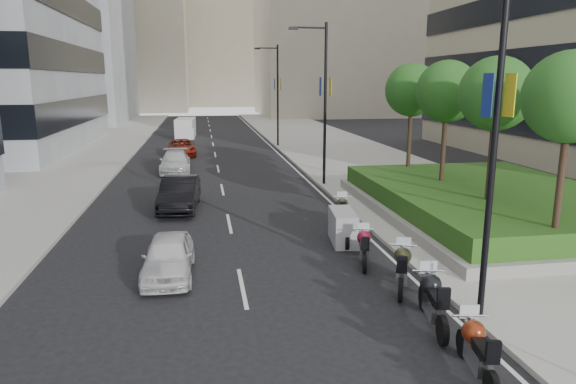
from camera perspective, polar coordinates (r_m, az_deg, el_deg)
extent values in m
plane|color=black|center=(11.98, 4.03, -17.44)|extent=(160.00, 160.00, 0.00)
cube|color=#9E9B93|center=(42.13, 6.44, 4.22)|extent=(10.00, 100.00, 0.15)
cube|color=#9E9B93|center=(41.62, -22.65, 3.25)|extent=(8.00, 100.00, 0.15)
cube|color=silver|center=(41.01, -0.72, 3.98)|extent=(0.12, 100.00, 0.01)
cube|color=silver|center=(40.55, -8.02, 3.76)|extent=(0.12, 100.00, 0.01)
cube|color=gray|center=(83.42, -25.65, 17.38)|extent=(22.00, 26.00, 30.00)
cube|color=#B7AD93|center=(94.15, 5.98, 19.59)|extent=(28.00, 24.00, 36.00)
cube|color=#B7AD93|center=(111.73, -18.32, 17.38)|extent=(26.00, 24.00, 34.00)
cube|color=#B7AD93|center=(130.83, -7.90, 17.91)|extent=(30.00, 24.00, 38.00)
cube|color=gray|center=(24.32, 21.75, -1.87)|extent=(10.00, 14.00, 0.40)
cube|color=#214E16|center=(24.19, 21.86, -0.50)|extent=(9.40, 13.40, 0.80)
cylinder|color=#332319|center=(18.21, 27.92, 0.13)|extent=(0.22, 0.22, 4.00)
sphere|color=#2F5D1D|center=(17.89, 28.86, 9.24)|extent=(2.80, 2.80, 2.80)
cylinder|color=#332319|center=(21.45, 21.52, 2.35)|extent=(0.22, 0.22, 4.00)
sphere|color=#2F5D1D|center=(21.19, 22.14, 10.10)|extent=(2.80, 2.80, 2.80)
cylinder|color=#332319|center=(24.92, 16.83, 3.96)|extent=(0.22, 0.22, 4.00)
sphere|color=#2F5D1D|center=(24.69, 17.25, 10.63)|extent=(2.80, 2.80, 2.80)
cylinder|color=#332319|center=(28.53, 13.30, 5.15)|extent=(0.22, 0.22, 4.00)
sphere|color=#2F5D1D|center=(28.33, 13.59, 10.98)|extent=(2.80, 2.80, 2.80)
cylinder|color=black|center=(13.10, 21.96, 5.12)|extent=(0.16, 0.16, 9.00)
cube|color=yellow|center=(13.17, 23.40, 9.85)|extent=(0.02, 0.45, 1.00)
cube|color=navy|center=(12.88, 21.27, 9.98)|extent=(0.02, 0.45, 1.00)
cylinder|color=black|center=(28.95, 4.14, 9.42)|extent=(0.16, 0.16, 9.00)
cylinder|color=black|center=(28.85, 2.45, 17.78)|extent=(1.80, 0.10, 0.10)
cube|color=black|center=(28.67, 0.60, 17.73)|extent=(0.50, 0.22, 0.14)
cube|color=yellow|center=(28.98, 4.73, 11.59)|extent=(0.02, 0.45, 1.00)
cube|color=navy|center=(28.85, 3.63, 11.60)|extent=(0.02, 0.45, 1.00)
cylinder|color=black|center=(46.62, -1.15, 10.53)|extent=(0.16, 0.16, 9.00)
cylinder|color=black|center=(46.56, -2.31, 15.69)|extent=(1.80, 0.10, 0.10)
cube|color=black|center=(46.45, -3.45, 15.62)|extent=(0.50, 0.22, 0.14)
cube|color=yellow|center=(46.64, -0.81, 11.88)|extent=(0.02, 0.45, 1.00)
cube|color=navy|center=(46.56, -1.50, 11.88)|extent=(0.02, 0.45, 1.00)
cylinder|color=black|center=(12.27, 18.89, -15.67)|extent=(0.23, 0.64, 0.63)
cube|color=silver|center=(11.48, 20.35, -16.87)|extent=(0.45, 0.91, 0.43)
sphere|color=maroon|center=(11.58, 19.92, -14.40)|extent=(0.49, 0.49, 0.49)
cube|color=black|center=(11.07, 21.03, -16.13)|extent=(0.41, 0.80, 0.16)
cylinder|color=silver|center=(11.72, 19.56, -12.83)|extent=(0.75, 0.18, 0.05)
cylinder|color=black|center=(12.64, 16.79, -14.51)|extent=(0.26, 0.71, 0.69)
cylinder|color=black|center=(14.20, 14.86, -11.31)|extent=(0.26, 0.71, 0.69)
cube|color=silver|center=(13.29, 15.87, -12.18)|extent=(0.51, 1.00, 0.47)
sphere|color=black|center=(13.45, 15.59, -9.88)|extent=(0.54, 0.54, 0.54)
cube|color=black|center=(12.85, 16.34, -11.33)|extent=(0.47, 0.88, 0.18)
cylinder|color=silver|center=(13.63, 15.34, -8.45)|extent=(0.82, 0.21, 0.06)
cylinder|color=black|center=(14.62, 12.41, -10.56)|extent=(0.38, 0.65, 0.66)
cylinder|color=black|center=(16.20, 12.60, -8.26)|extent=(0.38, 0.65, 0.66)
cube|color=silver|center=(15.29, 12.53, -8.79)|extent=(0.65, 0.96, 0.45)
sphere|color=#2F2F1A|center=(15.49, 12.64, -6.94)|extent=(0.51, 0.51, 0.51)
cube|color=black|center=(14.88, 12.56, -8.00)|extent=(0.59, 0.85, 0.17)
cylinder|color=silver|center=(15.69, 12.71, -5.79)|extent=(0.74, 0.36, 0.05)
cylinder|color=black|center=(16.46, 8.52, -7.87)|extent=(0.27, 0.61, 0.60)
cylinder|color=black|center=(17.92, 8.31, -6.17)|extent=(0.27, 0.61, 0.60)
cube|color=silver|center=(17.09, 8.44, -6.52)|extent=(0.50, 0.87, 0.41)
sphere|color=maroon|center=(17.28, 8.43, -5.03)|extent=(0.46, 0.46, 0.46)
cube|color=black|center=(16.71, 8.51, -5.83)|extent=(0.45, 0.77, 0.15)
cylinder|color=silver|center=(17.46, 8.42, -4.11)|extent=(0.70, 0.24, 0.05)
cylinder|color=black|center=(18.51, 6.47, -5.52)|extent=(0.18, 0.60, 0.60)
cylinder|color=black|center=(19.96, 5.73, -4.17)|extent=(0.18, 0.60, 0.60)
cube|color=gray|center=(19.14, 6.10, -3.89)|extent=(1.03, 2.10, 1.20)
cylinder|color=black|center=(20.56, 6.04, -3.62)|extent=(0.28, 0.66, 0.65)
cylinder|color=black|center=(22.17, 5.97, -2.44)|extent=(0.28, 0.66, 0.65)
cube|color=silver|center=(21.27, 6.02, -2.58)|extent=(0.52, 0.94, 0.44)
sphere|color=#302F1B|center=(21.50, 6.02, -1.33)|extent=(0.50, 0.50, 0.50)
cube|color=black|center=(20.88, 6.05, -1.91)|extent=(0.48, 0.83, 0.17)
cylinder|color=silver|center=(21.73, 6.03, -0.56)|extent=(0.76, 0.24, 0.05)
imported|color=silver|center=(16.33, -13.15, -6.98)|extent=(1.59, 3.76, 1.27)
imported|color=black|center=(24.49, -11.95, -0.18)|extent=(1.94, 4.71, 1.52)
imported|color=silver|center=(34.64, -12.43, 3.29)|extent=(2.02, 4.78, 1.38)
imported|color=maroon|center=(42.36, -11.72, 4.87)|extent=(2.44, 4.80, 1.30)
cube|color=white|center=(55.96, -11.31, 7.00)|extent=(2.15, 4.89, 2.01)
cube|color=white|center=(54.20, -11.34, 6.33)|extent=(1.89, 1.27, 1.05)
cylinder|color=black|center=(54.35, -12.14, 6.11)|extent=(0.24, 0.67, 0.67)
cylinder|color=black|center=(54.30, -10.52, 6.17)|extent=(0.24, 0.67, 0.67)
cylinder|color=black|center=(57.57, -12.01, 6.45)|extent=(0.24, 0.67, 0.67)
cylinder|color=black|center=(57.53, -10.48, 6.50)|extent=(0.24, 0.67, 0.67)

